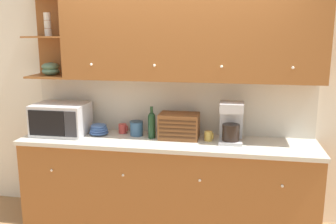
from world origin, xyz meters
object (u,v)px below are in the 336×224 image
(microwave, at_px, (61,119))
(bread_box, at_px, (179,126))
(mug, at_px, (123,129))
(wine_bottle, at_px, (152,124))
(bowl_stack_on_counter, at_px, (99,129))
(mug_blue_second, at_px, (209,136))
(coffee_maker, at_px, (231,122))
(storage_canister, at_px, (136,128))

(microwave, relative_size, bread_box, 1.38)
(mug, bearing_deg, wine_bottle, -21.18)
(bowl_stack_on_counter, xyz_separation_m, bread_box, (0.84, 0.01, 0.07))
(bowl_stack_on_counter, bearing_deg, microwave, -173.54)
(bowl_stack_on_counter, bearing_deg, mug_blue_second, -0.76)
(wine_bottle, bearing_deg, mug_blue_second, 1.29)
(mug, height_order, mug_blue_second, mug)
(mug, bearing_deg, bowl_stack_on_counter, -155.53)
(microwave, height_order, mug, microwave)
(mug, relative_size, wine_bottle, 0.30)
(bowl_stack_on_counter, xyz_separation_m, mug_blue_second, (1.14, -0.02, -0.01))
(bread_box, bearing_deg, wine_bottle, -171.39)
(wine_bottle, bearing_deg, microwave, -179.04)
(coffee_maker, bearing_deg, storage_canister, 175.38)
(bread_box, bearing_deg, microwave, -177.34)
(storage_canister, xyz_separation_m, coffee_maker, (0.96, -0.08, 0.12))
(wine_bottle, height_order, mug_blue_second, wine_bottle)
(microwave, relative_size, bowl_stack_on_counter, 2.71)
(wine_bottle, xyz_separation_m, bread_box, (0.27, 0.04, -0.02))
(storage_canister, distance_m, mug_blue_second, 0.75)
(microwave, relative_size, mug_blue_second, 5.89)
(mug, distance_m, wine_bottle, 0.38)
(bowl_stack_on_counter, xyz_separation_m, mug, (0.23, 0.10, -0.01))
(mug, distance_m, bread_box, 0.62)
(microwave, relative_size, storage_canister, 3.62)
(microwave, bearing_deg, bowl_stack_on_counter, 6.46)
(storage_canister, relative_size, bread_box, 0.38)
(coffee_maker, bearing_deg, microwave, -179.76)
(coffee_maker, bearing_deg, bread_box, 174.41)
(bowl_stack_on_counter, xyz_separation_m, wine_bottle, (0.57, -0.03, 0.09))
(wine_bottle, bearing_deg, mug, 158.82)
(microwave, height_order, coffee_maker, coffee_maker)
(bread_box, relative_size, coffee_maker, 0.99)
(bowl_stack_on_counter, relative_size, bread_box, 0.51)
(microwave, bearing_deg, coffee_maker, 0.24)
(microwave, relative_size, mug, 5.55)
(storage_canister, bearing_deg, microwave, -173.83)
(storage_canister, distance_m, bread_box, 0.45)
(microwave, bearing_deg, mug_blue_second, 1.09)
(storage_canister, bearing_deg, mug_blue_second, -4.27)
(mug, bearing_deg, bread_box, -8.46)
(bowl_stack_on_counter, bearing_deg, coffee_maker, -1.57)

